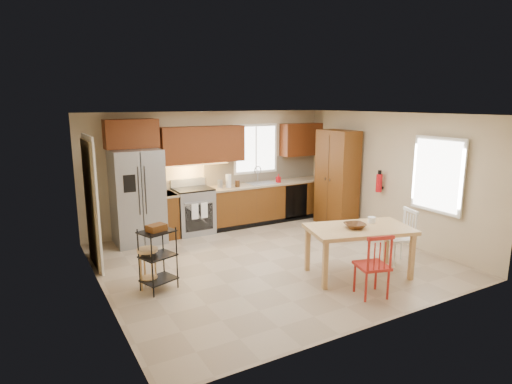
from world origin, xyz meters
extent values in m
plane|color=tan|center=(0.00, 0.00, 0.00)|extent=(5.50, 5.50, 0.00)
cube|color=silver|center=(0.00, 0.00, 2.50)|extent=(5.50, 5.00, 0.02)
cube|color=#CCB793|center=(0.00, 2.50, 1.25)|extent=(5.50, 0.02, 2.50)
cube|color=#CCB793|center=(0.00, -2.50, 1.25)|extent=(5.50, 0.02, 2.50)
cube|color=#CCB793|center=(-2.75, 0.00, 1.25)|extent=(0.02, 5.00, 2.50)
cube|color=#CCB793|center=(2.75, 0.00, 1.25)|extent=(0.02, 5.00, 2.50)
cube|color=gray|center=(-1.70, 2.12, 0.91)|extent=(0.92, 0.75, 1.82)
cube|color=gray|center=(-0.55, 2.19, 0.46)|extent=(0.76, 0.63, 0.92)
cube|color=#592F10|center=(-1.10, 2.20, 0.45)|extent=(0.30, 0.60, 0.90)
cube|color=#592F10|center=(1.29, 2.20, 0.45)|extent=(2.92, 0.60, 0.90)
cube|color=black|center=(1.85, 1.91, 0.45)|extent=(0.60, 0.02, 0.78)
cube|color=beige|center=(1.29, 2.48, 1.18)|extent=(2.92, 0.03, 0.55)
cube|color=#612C10|center=(-1.70, 2.33, 2.10)|extent=(1.00, 0.35, 0.55)
cube|color=#612C10|center=(-0.25, 2.33, 1.83)|extent=(1.80, 0.35, 0.75)
cube|color=#612C10|center=(2.25, 2.33, 1.83)|extent=(1.00, 0.35, 0.75)
cube|color=white|center=(1.10, 2.48, 1.65)|extent=(1.12, 0.04, 1.12)
cube|color=gray|center=(1.10, 2.20, 0.86)|extent=(0.62, 0.46, 0.16)
cube|color=#FFBF66|center=(-0.55, 2.30, 1.43)|extent=(1.60, 0.30, 0.01)
imported|color=red|center=(1.48, 2.10, 1.00)|extent=(0.09, 0.09, 0.19)
cylinder|color=white|center=(0.25, 2.15, 1.04)|extent=(0.12, 0.12, 0.28)
cylinder|color=gray|center=(0.05, 2.15, 0.99)|extent=(0.11, 0.11, 0.18)
cylinder|color=#533316|center=(0.45, 2.12, 0.97)|extent=(0.10, 0.10, 0.14)
cube|color=#592F10|center=(2.43, 1.20, 1.05)|extent=(0.50, 0.95, 2.10)
cylinder|color=red|center=(2.63, 0.15, 1.10)|extent=(0.12, 0.12, 0.36)
cube|color=white|center=(2.68, -1.15, 1.45)|extent=(0.04, 1.02, 1.32)
cube|color=#8C7A59|center=(-2.67, 1.30, 1.05)|extent=(0.04, 0.95, 2.10)
imported|color=#533316|center=(0.78, -1.20, 0.78)|extent=(0.39, 0.39, 0.08)
cylinder|color=white|center=(1.23, -1.10, 0.81)|extent=(0.14, 0.14, 0.14)
camera|label=1|loc=(-3.65, -5.96, 2.69)|focal=30.00mm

